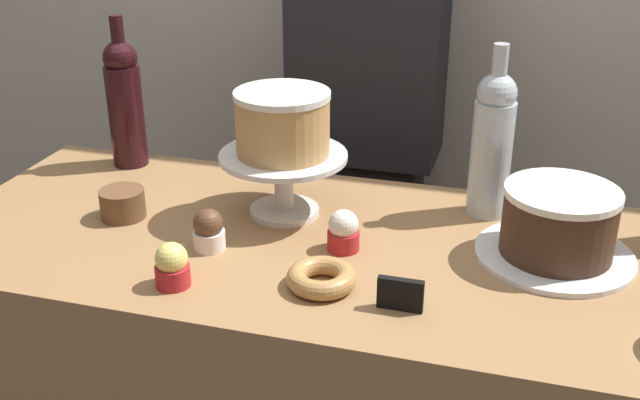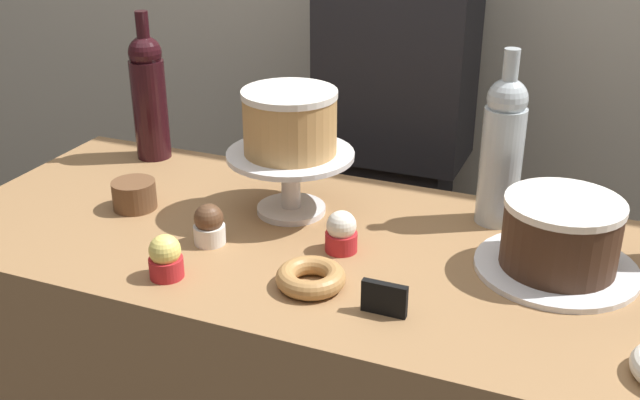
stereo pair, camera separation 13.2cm
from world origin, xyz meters
The scene contains 13 objects.
cake_stand_pedestal centered at (-0.10, 0.09, 1.01)m, with size 0.24×0.24×0.12m.
white_layer_cake centered at (-0.10, 0.09, 1.10)m, with size 0.18×0.18×0.12m.
silver_serving_platter centered at (0.40, 0.05, 0.93)m, with size 0.27×0.27×0.01m.
chocolate_round_cake centered at (0.40, 0.05, 0.99)m, with size 0.19×0.19×0.12m.
wine_bottle_clear centered at (0.27, 0.20, 1.07)m, with size 0.08×0.08×0.33m.
wine_bottle_dark_red centered at (-0.50, 0.24, 1.07)m, with size 0.08×0.08×0.33m.
cupcake_vanilla centered at (0.05, -0.02, 0.96)m, with size 0.06×0.06×0.07m.
cupcake_chocolate centered at (-0.18, -0.08, 0.96)m, with size 0.06×0.06×0.07m.
cupcake_lemon centered at (-0.18, -0.21, 0.96)m, with size 0.06×0.06×0.07m.
donut_maple centered at (0.05, -0.15, 0.94)m, with size 0.11×0.11×0.03m.
cookie_stack centered at (-0.38, -0.01, 0.95)m, with size 0.08×0.08×0.05m.
price_sign_chalkboard centered at (0.18, -0.18, 0.95)m, with size 0.07×0.01×0.05m.
barista_figure centered at (-0.06, 0.63, 0.84)m, with size 0.36×0.22×1.60m.
Camera 2 is at (0.46, -1.11, 1.56)m, focal length 42.98 mm.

